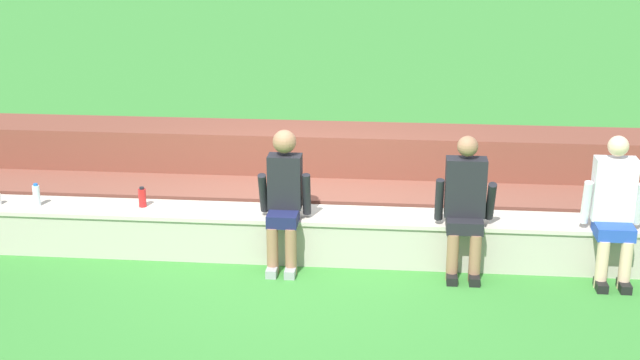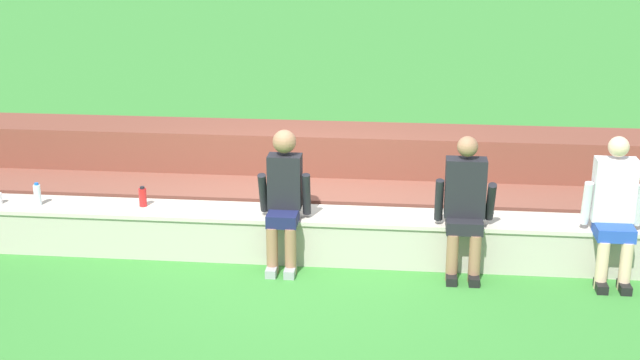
# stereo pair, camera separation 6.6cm
# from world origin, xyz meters

# --- Properties ---
(ground_plane) EXTENTS (80.00, 80.00, 0.00)m
(ground_plane) POSITION_xyz_m (0.00, 0.00, 0.00)
(ground_plane) COLOR #388433
(stone_seating_wall) EXTENTS (9.51, 0.53, 0.47)m
(stone_seating_wall) POSITION_xyz_m (0.00, 0.25, 0.25)
(stone_seating_wall) COLOR #B7AF9E
(stone_seating_wall) RESTS_ON ground
(brick_bleachers) EXTENTS (11.53, 1.54, 0.93)m
(brick_bleachers) POSITION_xyz_m (0.00, 1.53, 0.39)
(brick_bleachers) COLOR brown
(brick_bleachers) RESTS_ON ground
(person_left_of_center) EXTENTS (0.50, 0.55, 1.34)m
(person_left_of_center) POSITION_xyz_m (-0.17, 0.02, 0.71)
(person_left_of_center) COLOR #996B4C
(person_left_of_center) RESTS_ON ground
(person_center) EXTENTS (0.56, 0.48, 1.34)m
(person_center) POSITION_xyz_m (1.54, -0.01, 0.71)
(person_center) COLOR #996B4C
(person_center) RESTS_ON ground
(person_right_of_center) EXTENTS (0.56, 0.54, 1.37)m
(person_right_of_center) POSITION_xyz_m (2.89, -0.01, 0.72)
(person_right_of_center) COLOR beige
(person_right_of_center) RESTS_ON ground
(water_bottle_near_left) EXTENTS (0.07, 0.07, 0.23)m
(water_bottle_near_left) POSITION_xyz_m (-2.70, 0.20, 0.58)
(water_bottle_near_left) COLOR silver
(water_bottle_near_left) RESTS_ON stone_seating_wall
(water_bottle_mid_left) EXTENTS (0.08, 0.08, 0.21)m
(water_bottle_mid_left) POSITION_xyz_m (-1.64, 0.27, 0.56)
(water_bottle_mid_left) COLOR red
(water_bottle_mid_left) RESTS_ON stone_seating_wall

